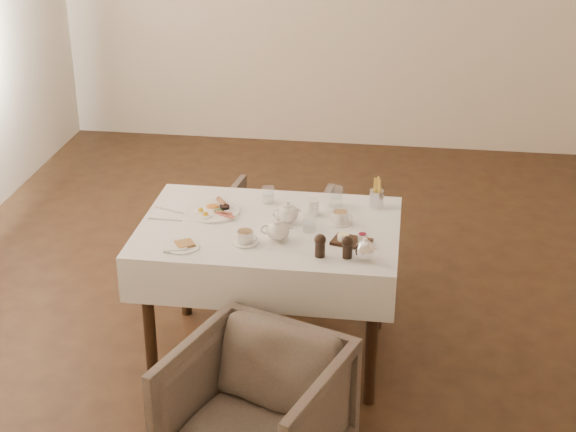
{
  "coord_description": "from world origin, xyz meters",
  "views": [
    {
      "loc": [
        0.64,
        -4.61,
        2.65
      ],
      "look_at": [
        0.09,
        -0.76,
        0.82
      ],
      "focal_mm": 55.0,
      "sensor_mm": 36.0,
      "label": 1
    }
  ],
  "objects_px": {
    "armchair_far": "(275,237)",
    "teapot_centre": "(288,212)",
    "table": "(269,247)",
    "breakfast_plate": "(213,210)",
    "armchair_near": "(256,415)"
  },
  "relations": [
    {
      "from": "armchair_near",
      "to": "teapot_centre",
      "type": "height_order",
      "value": "teapot_centre"
    },
    {
      "from": "armchair_far",
      "to": "teapot_centre",
      "type": "distance_m",
      "value": 0.95
    },
    {
      "from": "armchair_near",
      "to": "teapot_centre",
      "type": "xyz_separation_m",
      "value": [
        0.0,
        0.96,
        0.5
      ]
    },
    {
      "from": "breakfast_plate",
      "to": "table",
      "type": "bearing_deg",
      "value": -28.75
    },
    {
      "from": "table",
      "to": "armchair_near",
      "type": "bearing_deg",
      "value": -84.59
    },
    {
      "from": "breakfast_plate",
      "to": "teapot_centre",
      "type": "height_order",
      "value": "teapot_centre"
    },
    {
      "from": "table",
      "to": "teapot_centre",
      "type": "bearing_deg",
      "value": 29.49
    },
    {
      "from": "armchair_far",
      "to": "table",
      "type": "bearing_deg",
      "value": 103.69
    },
    {
      "from": "armchair_far",
      "to": "teapot_centre",
      "type": "bearing_deg",
      "value": 110.44
    },
    {
      "from": "armchair_near",
      "to": "armchair_far",
      "type": "relative_size",
      "value": 1.1
    },
    {
      "from": "armchair_far",
      "to": "breakfast_plate",
      "type": "relative_size",
      "value": 2.23
    },
    {
      "from": "breakfast_plate",
      "to": "armchair_near",
      "type": "bearing_deg",
      "value": -76.98
    },
    {
      "from": "armchair_far",
      "to": "teapot_centre",
      "type": "xyz_separation_m",
      "value": [
        0.19,
        -0.76,
        0.53
      ]
    },
    {
      "from": "armchair_far",
      "to": "breakfast_plate",
      "type": "xyz_separation_m",
      "value": [
        -0.21,
        -0.7,
        0.48
      ]
    },
    {
      "from": "table",
      "to": "armchair_far",
      "type": "relative_size",
      "value": 2.06
    }
  ]
}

